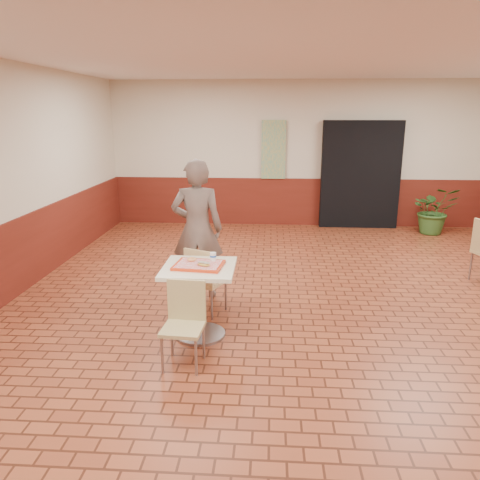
# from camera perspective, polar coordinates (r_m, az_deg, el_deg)

# --- Properties ---
(room_shell) EXTENTS (8.01, 10.01, 3.01)m
(room_shell) POSITION_cam_1_polar(r_m,az_deg,el_deg) (5.05, 11.11, 5.31)
(room_shell) COLOR brown
(room_shell) RESTS_ON ground
(wainscot_band) EXTENTS (8.00, 10.00, 1.00)m
(wainscot_band) POSITION_cam_1_polar(r_m,az_deg,el_deg) (5.31, 10.56, -5.37)
(wainscot_band) COLOR #581A11
(wainscot_band) RESTS_ON ground
(corridor_doorway) EXTENTS (1.60, 0.22, 2.20)m
(corridor_doorway) POSITION_cam_1_polar(r_m,az_deg,el_deg) (10.07, 14.45, 7.69)
(corridor_doorway) COLOR black
(corridor_doorway) RESTS_ON ground
(promo_poster) EXTENTS (0.50, 0.03, 1.20)m
(promo_poster) POSITION_cam_1_polar(r_m,az_deg,el_deg) (9.90, 4.11, 10.92)
(promo_poster) COLOR gray
(promo_poster) RESTS_ON wainscot_band
(main_table) EXTENTS (0.75, 0.75, 0.79)m
(main_table) POSITION_cam_1_polar(r_m,az_deg,el_deg) (5.01, -4.98, -6.04)
(main_table) COLOR beige
(main_table) RESTS_ON ground
(chair_main_front) EXTENTS (0.40, 0.40, 0.81)m
(chair_main_front) POSITION_cam_1_polar(r_m,az_deg,el_deg) (4.54, -6.79, -9.53)
(chair_main_front) COLOR tan
(chair_main_front) RESTS_ON ground
(chair_main_back) EXTENTS (0.51, 0.51, 0.83)m
(chair_main_back) POSITION_cam_1_polar(r_m,az_deg,el_deg) (5.55, -4.46, -4.61)
(chair_main_back) COLOR #DABF82
(chair_main_back) RESTS_ON ground
(customer) EXTENTS (0.68, 0.47, 1.80)m
(customer) POSITION_cam_1_polar(r_m,az_deg,el_deg) (6.02, -5.23, 1.31)
(customer) COLOR #6B5A53
(customer) RESTS_ON ground
(serving_tray) EXTENTS (0.50, 0.39, 0.03)m
(serving_tray) POSITION_cam_1_polar(r_m,az_deg,el_deg) (4.92, -5.05, -3.06)
(serving_tray) COLOR red
(serving_tray) RESTS_ON main_table
(ring_donut) EXTENTS (0.13, 0.13, 0.03)m
(ring_donut) POSITION_cam_1_polar(r_m,az_deg,el_deg) (5.01, -5.90, -2.36)
(ring_donut) COLOR #F09B57
(ring_donut) RESTS_ON serving_tray
(long_john_donut) EXTENTS (0.15, 0.11, 0.04)m
(long_john_donut) POSITION_cam_1_polar(r_m,az_deg,el_deg) (4.83, -4.44, -2.97)
(long_john_donut) COLOR gold
(long_john_donut) RESTS_ON serving_tray
(paper_cup) EXTENTS (0.07, 0.07, 0.09)m
(paper_cup) POSITION_cam_1_polar(r_m,az_deg,el_deg) (5.00, -3.31, -2.00)
(paper_cup) COLOR white
(paper_cup) RESTS_ON serving_tray
(potted_plant) EXTENTS (0.89, 0.78, 0.95)m
(potted_plant) POSITION_cam_1_polar(r_m,az_deg,el_deg) (10.06, 22.61, 3.38)
(potted_plant) COLOR #315B24
(potted_plant) RESTS_ON ground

